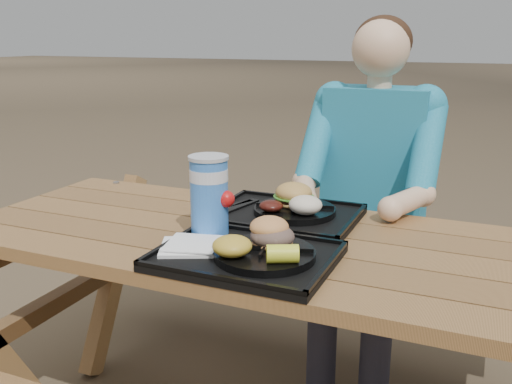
% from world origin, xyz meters
% --- Properties ---
extents(picnic_table, '(1.80, 1.49, 0.75)m').
position_xyz_m(picnic_table, '(0.00, 0.00, 0.38)').
color(picnic_table, '#999999').
rests_on(picnic_table, ground).
extents(tray_near, '(0.45, 0.35, 0.02)m').
position_xyz_m(tray_near, '(0.06, -0.20, 0.76)').
color(tray_near, black).
rests_on(tray_near, picnic_table).
extents(tray_far, '(0.45, 0.35, 0.02)m').
position_xyz_m(tray_far, '(0.03, 0.17, 0.76)').
color(tray_far, black).
rests_on(tray_far, picnic_table).
extents(plate_near, '(0.26, 0.26, 0.02)m').
position_xyz_m(plate_near, '(0.11, -0.20, 0.78)').
color(plate_near, black).
rests_on(plate_near, tray_near).
extents(plate_far, '(0.26, 0.26, 0.02)m').
position_xyz_m(plate_far, '(0.06, 0.18, 0.78)').
color(plate_far, black).
rests_on(plate_far, tray_far).
extents(napkin_stack, '(0.19, 0.19, 0.02)m').
position_xyz_m(napkin_stack, '(-0.10, -0.22, 0.78)').
color(napkin_stack, white).
rests_on(napkin_stack, tray_near).
extents(soda_cup, '(0.11, 0.11, 0.22)m').
position_xyz_m(soda_cup, '(-0.10, -0.09, 0.88)').
color(soda_cup, blue).
rests_on(soda_cup, tray_near).
extents(condiment_bbq, '(0.05, 0.05, 0.03)m').
position_xyz_m(condiment_bbq, '(0.06, -0.07, 0.78)').
color(condiment_bbq, black).
rests_on(condiment_bbq, tray_near).
extents(condiment_mustard, '(0.05, 0.05, 0.03)m').
position_xyz_m(condiment_mustard, '(0.11, -0.07, 0.79)').
color(condiment_mustard, yellow).
rests_on(condiment_mustard, tray_near).
extents(sandwich, '(0.11, 0.11, 0.11)m').
position_xyz_m(sandwich, '(0.11, -0.16, 0.85)').
color(sandwich, '#E1924F').
rests_on(sandwich, plate_near).
extents(mac_cheese, '(0.10, 0.10, 0.05)m').
position_xyz_m(mac_cheese, '(0.05, -0.27, 0.81)').
color(mac_cheese, gold).
rests_on(mac_cheese, plate_near).
extents(corn_cob, '(0.10, 0.10, 0.04)m').
position_xyz_m(corn_cob, '(0.18, -0.26, 0.81)').
color(corn_cob, '#F8FF35').
rests_on(corn_cob, plate_near).
extents(cutlery_far, '(0.07, 0.18, 0.01)m').
position_xyz_m(cutlery_far, '(-0.14, 0.18, 0.77)').
color(cutlery_far, black).
rests_on(cutlery_far, tray_far).
extents(burger, '(0.12, 0.12, 0.11)m').
position_xyz_m(burger, '(0.04, 0.21, 0.84)').
color(burger, '#C79246').
rests_on(burger, plate_far).
extents(baked_beans, '(0.07, 0.07, 0.03)m').
position_xyz_m(baked_beans, '(0.00, 0.11, 0.81)').
color(baked_beans, '#43130D').
rests_on(baked_beans, plate_far).
extents(potato_salad, '(0.10, 0.10, 0.06)m').
position_xyz_m(potato_salad, '(0.11, 0.13, 0.82)').
color(potato_salad, '#F3E7CE').
rests_on(potato_salad, plate_far).
extents(diner, '(0.48, 0.84, 1.28)m').
position_xyz_m(diner, '(0.20, 0.69, 0.64)').
color(diner, '#1CA2C4').
rests_on(diner, ground).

